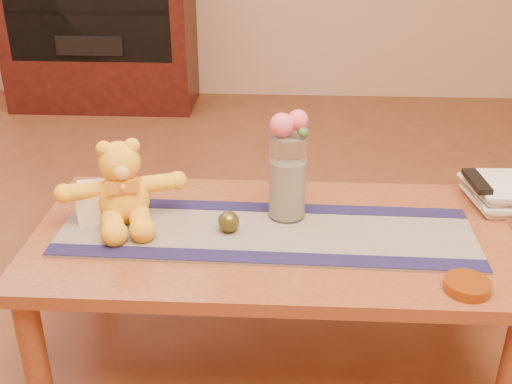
# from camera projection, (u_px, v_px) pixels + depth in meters

# --- Properties ---
(floor) EXTENTS (5.50, 5.50, 0.00)m
(floor) POSITION_uv_depth(u_px,v_px,m) (271.00, 352.00, 2.02)
(floor) COLOR brown
(floor) RESTS_ON ground
(coffee_table_top) EXTENTS (1.40, 0.70, 0.04)m
(coffee_table_top) POSITION_uv_depth(u_px,v_px,m) (273.00, 238.00, 1.83)
(coffee_table_top) COLOR brown
(coffee_table_top) RESTS_ON floor
(table_leg_fl) EXTENTS (0.07, 0.07, 0.41)m
(table_leg_fl) POSITION_uv_depth(u_px,v_px,m) (35.00, 357.00, 1.70)
(table_leg_fl) COLOR brown
(table_leg_fl) RESTS_ON floor
(table_leg_fr) EXTENTS (0.07, 0.07, 0.41)m
(table_leg_fr) POSITION_uv_depth(u_px,v_px,m) (512.00, 374.00, 1.64)
(table_leg_fr) COLOR brown
(table_leg_fr) RESTS_ON floor
(table_leg_bl) EXTENTS (0.07, 0.07, 0.41)m
(table_leg_bl) POSITION_uv_depth(u_px,v_px,m) (95.00, 246.00, 2.22)
(table_leg_bl) COLOR brown
(table_leg_bl) RESTS_ON floor
(table_leg_br) EXTENTS (0.07, 0.07, 0.41)m
(table_leg_br) POSITION_uv_depth(u_px,v_px,m) (459.00, 256.00, 2.16)
(table_leg_br) COLOR brown
(table_leg_br) RESTS_ON floor
(persian_runner) EXTENTS (1.21, 0.37, 0.01)m
(persian_runner) POSITION_uv_depth(u_px,v_px,m) (266.00, 232.00, 1.81)
(persian_runner) COLOR #1E1947
(persian_runner) RESTS_ON coffee_table_top
(runner_border_near) EXTENTS (1.20, 0.08, 0.00)m
(runner_border_near) POSITION_uv_depth(u_px,v_px,m) (263.00, 257.00, 1.68)
(runner_border_near) COLOR #18143E
(runner_border_near) RESTS_ON persian_runner
(runner_border_far) EXTENTS (1.20, 0.08, 0.00)m
(runner_border_far) POSITION_uv_depth(u_px,v_px,m) (269.00, 207.00, 1.94)
(runner_border_far) COLOR #18143E
(runner_border_far) RESTS_ON persian_runner
(teddy_bear) EXTENTS (0.43, 0.39, 0.24)m
(teddy_bear) POSITION_uv_depth(u_px,v_px,m) (122.00, 182.00, 1.82)
(teddy_bear) COLOR yellow
(teddy_bear) RESTS_ON persian_runner
(pillar_candle) EXTENTS (0.11, 0.11, 0.11)m
(pillar_candle) POSITION_uv_depth(u_px,v_px,m) (94.00, 202.00, 1.85)
(pillar_candle) COLOR #F7E1B6
(pillar_candle) RESTS_ON persian_runner
(candle_wick) EXTENTS (0.00, 0.00, 0.01)m
(candle_wick) POSITION_uv_depth(u_px,v_px,m) (91.00, 184.00, 1.82)
(candle_wick) COLOR black
(candle_wick) RESTS_ON pillar_candle
(glass_vase) EXTENTS (0.11, 0.11, 0.26)m
(glass_vase) POSITION_uv_depth(u_px,v_px,m) (288.00, 177.00, 1.83)
(glass_vase) COLOR silver
(glass_vase) RESTS_ON persian_runner
(potpourri_fill) EXTENTS (0.09, 0.09, 0.18)m
(potpourri_fill) POSITION_uv_depth(u_px,v_px,m) (287.00, 189.00, 1.85)
(potpourri_fill) COLOR beige
(potpourri_fill) RESTS_ON glass_vase
(rose_left) EXTENTS (0.07, 0.07, 0.07)m
(rose_left) POSITION_uv_depth(u_px,v_px,m) (282.00, 125.00, 1.75)
(rose_left) COLOR #ED5369
(rose_left) RESTS_ON glass_vase
(rose_right) EXTENTS (0.06, 0.06, 0.06)m
(rose_right) POSITION_uv_depth(u_px,v_px,m) (298.00, 120.00, 1.76)
(rose_right) COLOR #ED5369
(rose_right) RESTS_ON glass_vase
(blue_flower_back) EXTENTS (0.04, 0.04, 0.04)m
(blue_flower_back) POSITION_uv_depth(u_px,v_px,m) (292.00, 122.00, 1.79)
(blue_flower_back) COLOR #4B56A3
(blue_flower_back) RESTS_ON glass_vase
(blue_flower_side) EXTENTS (0.04, 0.04, 0.04)m
(blue_flower_side) POSITION_uv_depth(u_px,v_px,m) (278.00, 126.00, 1.79)
(blue_flower_side) COLOR #4B56A3
(blue_flower_side) RESTS_ON glass_vase
(leaf_sprig) EXTENTS (0.03, 0.03, 0.03)m
(leaf_sprig) POSITION_uv_depth(u_px,v_px,m) (303.00, 132.00, 1.75)
(leaf_sprig) COLOR #33662D
(leaf_sprig) RESTS_ON glass_vase
(bronze_ball) EXTENTS (0.08, 0.08, 0.06)m
(bronze_ball) POSITION_uv_depth(u_px,v_px,m) (229.00, 222.00, 1.79)
(bronze_ball) COLOR #494418
(bronze_ball) RESTS_ON persian_runner
(book_bottom) EXTENTS (0.19, 0.24, 0.02)m
(book_bottom) POSITION_uv_depth(u_px,v_px,m) (472.00, 201.00, 1.97)
(book_bottom) COLOR beige
(book_bottom) RESTS_ON coffee_table_top
(book_lower) EXTENTS (0.17, 0.22, 0.02)m
(book_lower) POSITION_uv_depth(u_px,v_px,m) (475.00, 196.00, 1.96)
(book_lower) COLOR beige
(book_lower) RESTS_ON book_bottom
(book_upper) EXTENTS (0.20, 0.25, 0.02)m
(book_upper) POSITION_uv_depth(u_px,v_px,m) (472.00, 190.00, 1.96)
(book_upper) COLOR beige
(book_upper) RESTS_ON book_lower
(book_top) EXTENTS (0.17, 0.23, 0.02)m
(book_top) POSITION_uv_depth(u_px,v_px,m) (476.00, 185.00, 1.94)
(book_top) COLOR beige
(book_top) RESTS_ON book_upper
(tv_remote) EXTENTS (0.06, 0.16, 0.02)m
(tv_remote) POSITION_uv_depth(u_px,v_px,m) (477.00, 181.00, 1.93)
(tv_remote) COLOR black
(tv_remote) RESTS_ON book_top
(amber_dish) EXTENTS (0.12, 0.12, 0.03)m
(amber_dish) POSITION_uv_depth(u_px,v_px,m) (467.00, 286.00, 1.55)
(amber_dish) COLOR #BF5914
(amber_dish) RESTS_ON coffee_table_top
(media_cabinet) EXTENTS (1.20, 0.50, 1.10)m
(media_cabinet) POSITION_uv_depth(u_px,v_px,m) (99.00, 23.00, 4.05)
(media_cabinet) COLOR black
(media_cabinet) RESTS_ON floor
(cabinet_cavity) EXTENTS (1.02, 0.03, 0.61)m
(cabinet_cavity) POSITION_uv_depth(u_px,v_px,m) (87.00, 12.00, 3.79)
(cabinet_cavity) COLOR black
(cabinet_cavity) RESTS_ON media_cabinet
(cabinet_shelf) EXTENTS (1.02, 0.20, 0.02)m
(cabinet_shelf) POSITION_uv_depth(u_px,v_px,m) (91.00, 10.00, 3.86)
(cabinet_shelf) COLOR black
(cabinet_shelf) RESTS_ON media_cabinet
(stereo_lower) EXTENTS (0.42, 0.28, 0.12)m
(stereo_lower) POSITION_uv_depth(u_px,v_px,m) (95.00, 41.00, 3.97)
(stereo_lower) COLOR black
(stereo_lower) RESTS_ON media_cabinet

